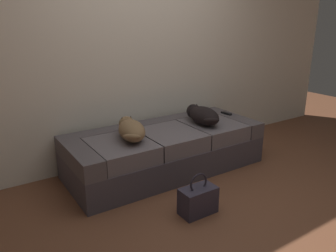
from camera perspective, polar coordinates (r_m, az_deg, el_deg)
The scene contains 7 objects.
ground_plane at distance 3.03m, azimuth 10.99°, elevation -14.57°, with size 10.00×10.00×0.00m, color brown.
back_wall at distance 3.87m, azimuth -4.96°, elevation 14.78°, with size 6.40×0.10×2.80m, color silver.
couch at distance 3.67m, azimuth -0.44°, elevation -4.08°, with size 2.14×0.88×0.47m.
dog_tan at distance 3.29m, azimuth -6.42°, elevation -0.58°, with size 0.34×0.58×0.20m.
dog_dark at distance 3.77m, azimuth 5.88°, elevation 1.89°, with size 0.28×0.59×0.20m.
tv_remote at distance 4.21m, azimuth 9.98°, elevation 2.17°, with size 0.04×0.15×0.02m, color black.
handbag at distance 2.94m, azimuth 5.18°, elevation -12.54°, with size 0.32×0.18×0.38m.
Camera 1 is at (-1.84, -1.79, 1.62)m, focal length 35.48 mm.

